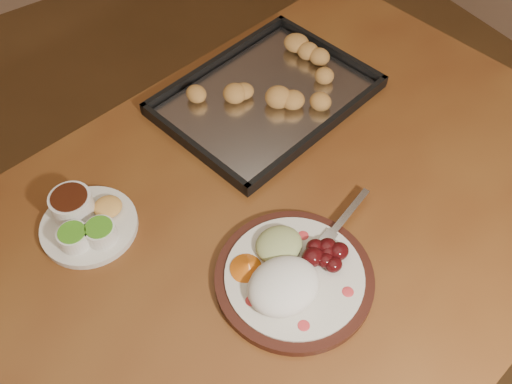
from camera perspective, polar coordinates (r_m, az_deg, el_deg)
ground at (r=1.73m, az=-7.39°, el=-17.84°), size 4.00×4.00×0.00m
dining_table at (r=1.12m, az=-0.27°, el=-7.21°), size 1.63×1.14×0.75m
dinner_plate at (r=0.97m, az=3.55°, el=-8.28°), size 0.36×0.27×0.06m
condiment_saucer at (r=1.07m, az=-16.75°, el=-2.75°), size 0.18×0.18×0.06m
baking_tray at (r=1.26m, az=1.06°, el=9.63°), size 0.49×0.40×0.05m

